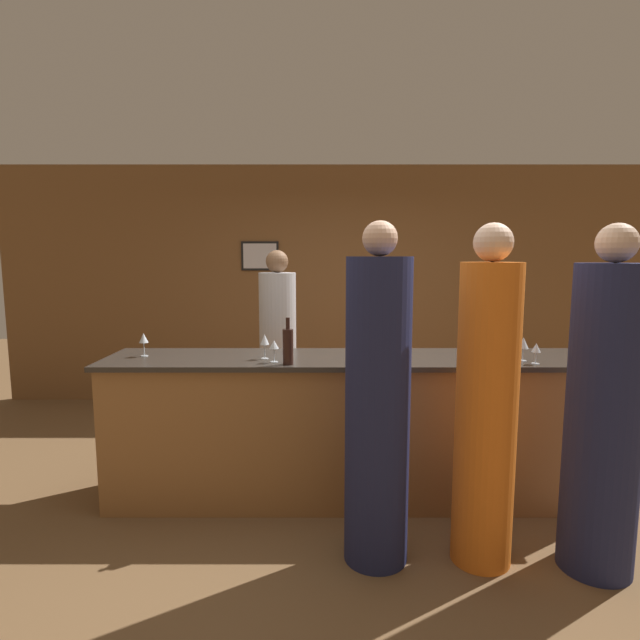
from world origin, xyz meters
TOP-DOWN VIEW (x-y plane):
  - ground_plane at (0.00, 0.00)m, footprint 14.00×14.00m
  - back_wall at (-0.00, 2.50)m, footprint 8.00×0.08m
  - bar_counter at (0.00, 0.00)m, footprint 3.46×0.68m
  - bartender at (-0.59, 0.79)m, footprint 0.32×0.32m
  - guest_0 at (0.10, -0.75)m, footprint 0.36×0.36m
  - guest_1 at (1.33, -0.84)m, footprint 0.39×0.39m
  - guest_2 at (0.71, -0.77)m, footprint 0.34×0.34m
  - wine_bottle_0 at (-0.43, -0.25)m, footprint 0.07×0.07m
  - wine_bottle_1 at (1.00, -0.16)m, footprint 0.07×0.07m
  - wine_glass_0 at (-1.47, 0.02)m, footprint 0.06×0.06m
  - wine_glass_1 at (0.21, -0.11)m, footprint 0.07×0.07m
  - wine_glass_2 at (-0.53, -0.18)m, footprint 0.07×0.07m
  - wine_glass_3 at (-0.60, -0.07)m, footprint 0.06×0.06m
  - wine_glass_4 at (1.20, -0.24)m, footprint 0.06×0.06m
  - wine_glass_5 at (1.16, -0.14)m, footprint 0.07×0.07m

SIDE VIEW (x-z plane):
  - ground_plane at x=0.00m, z-range 0.00..0.00m
  - bar_counter at x=0.00m, z-range 0.00..1.04m
  - bartender at x=-0.59m, z-range -0.06..1.74m
  - guest_1 at x=1.33m, z-range -0.07..1.85m
  - guest_0 at x=0.10m, z-range -0.07..1.87m
  - guest_2 at x=0.71m, z-range -0.06..1.86m
  - wine_glass_4 at x=1.20m, z-range 1.07..1.21m
  - wine_glass_2 at x=-0.53m, z-range 1.08..1.23m
  - wine_glass_5 at x=1.16m, z-range 1.08..1.24m
  - wine_bottle_0 at x=-0.43m, z-range 1.01..1.32m
  - wine_bottle_1 at x=1.00m, z-range 1.00..1.33m
  - wine_glass_0 at x=-1.47m, z-range 1.08..1.25m
  - wine_glass_3 at x=-0.60m, z-range 1.08..1.26m
  - wine_glass_1 at x=0.21m, z-range 1.09..1.26m
  - back_wall at x=0.00m, z-range 0.00..2.80m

